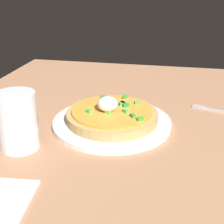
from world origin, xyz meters
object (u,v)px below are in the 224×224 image
plate (112,122)px  cup_far (18,124)px  pizza (112,114)px  fork (212,110)px

plate → cup_far: size_ratio=2.38×
pizza → fork: (12.74, -23.21, -2.29)cm
pizza → fork: pizza is taller
cup_far → fork: cup_far is taller
pizza → fork: size_ratio=1.80×
cup_far → pizza: bearing=-49.7°
pizza → fork: 26.57cm
pizza → cup_far: cup_far is taller
cup_far → plate: bearing=-49.7°
fork → cup_far: bearing=53.8°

